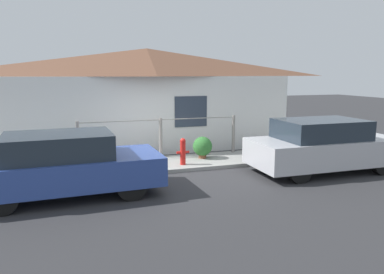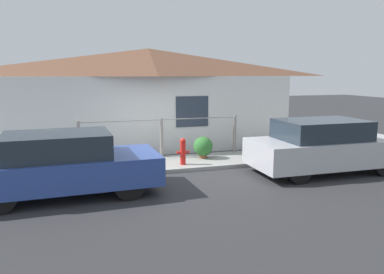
% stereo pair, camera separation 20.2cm
% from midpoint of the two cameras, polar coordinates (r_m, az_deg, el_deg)
% --- Properties ---
extents(ground_plane, '(60.00, 60.00, 0.00)m').
position_cam_midpoint_polar(ground_plane, '(10.00, -3.17, -5.54)').
color(ground_plane, '#2D2D30').
extents(sidewalk, '(24.00, 1.72, 0.11)m').
position_cam_midpoint_polar(sidewalk, '(10.79, -4.37, -4.12)').
color(sidewalk, gray).
rests_on(sidewalk, ground_plane).
extents(house, '(10.01, 2.23, 3.45)m').
position_cam_midpoint_polar(house, '(12.86, -7.19, 10.26)').
color(house, white).
rests_on(house, ground_plane).
extents(fence, '(4.90, 0.10, 1.20)m').
position_cam_midpoint_polar(fence, '(11.33, -5.29, 0.19)').
color(fence, gray).
rests_on(fence, sidewalk).
extents(car_left, '(4.03, 1.86, 1.38)m').
position_cam_midpoint_polar(car_left, '(8.47, -19.44, -4.01)').
color(car_left, '#2D4793').
rests_on(car_left, ground_plane).
extents(car_right, '(4.05, 1.75, 1.42)m').
position_cam_midpoint_polar(car_right, '(10.58, 18.88, -1.28)').
color(car_right, '#B7B7BC').
rests_on(car_right, ground_plane).
extents(fire_hydrant, '(0.36, 0.16, 0.75)m').
position_cam_midpoint_polar(fire_hydrant, '(10.40, -1.96, -2.12)').
color(fire_hydrant, red).
rests_on(fire_hydrant, sidewalk).
extents(potted_plant_near_hydrant, '(0.58, 0.58, 0.65)m').
position_cam_midpoint_polar(potted_plant_near_hydrant, '(11.19, 1.09, -1.47)').
color(potted_plant_near_hydrant, brown).
rests_on(potted_plant_near_hydrant, sidewalk).
extents(potted_plant_by_fence, '(0.35, 0.35, 0.47)m').
position_cam_midpoint_polar(potted_plant_by_fence, '(10.89, -19.14, -2.91)').
color(potted_plant_by_fence, slate).
rests_on(potted_plant_by_fence, sidewalk).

